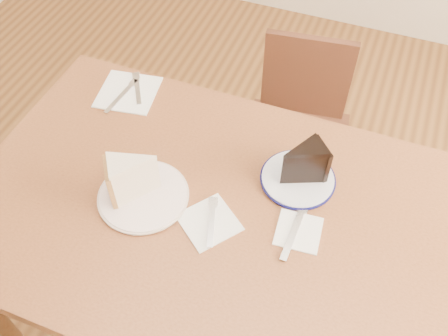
% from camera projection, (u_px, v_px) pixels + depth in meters
% --- Properties ---
extents(ground, '(4.00, 4.00, 0.00)m').
position_uv_depth(ground, '(212.00, 325.00, 1.81)').
color(ground, '#4C2D14').
rests_on(ground, ground).
extents(table, '(1.20, 0.80, 0.75)m').
position_uv_depth(table, '(207.00, 228.00, 1.30)').
color(table, '#542B16').
rests_on(table, ground).
extents(chair_far, '(0.41, 0.41, 0.75)m').
position_uv_depth(chair_far, '(296.00, 131.00, 1.84)').
color(chair_far, '#33180F').
rests_on(chair_far, ground).
extents(plate_cream, '(0.22, 0.22, 0.01)m').
position_uv_depth(plate_cream, '(143.00, 196.00, 1.24)').
color(plate_cream, white).
rests_on(plate_cream, table).
extents(plate_navy, '(0.18, 0.18, 0.01)m').
position_uv_depth(plate_navy, '(298.00, 179.00, 1.27)').
color(plate_navy, white).
rests_on(plate_navy, table).
extents(carrot_cake, '(0.14, 0.13, 0.11)m').
position_uv_depth(carrot_cake, '(136.00, 178.00, 1.20)').
color(carrot_cake, beige).
rests_on(carrot_cake, plate_cream).
extents(chocolate_cake, '(0.13, 0.12, 0.10)m').
position_uv_depth(chocolate_cake, '(300.00, 165.00, 1.23)').
color(chocolate_cake, black).
rests_on(chocolate_cake, plate_navy).
extents(napkin_cream, '(0.17, 0.17, 0.00)m').
position_uv_depth(napkin_cream, '(209.00, 222.00, 1.19)').
color(napkin_cream, white).
rests_on(napkin_cream, table).
extents(napkin_navy, '(0.11, 0.11, 0.00)m').
position_uv_depth(napkin_navy, '(299.00, 231.00, 1.18)').
color(napkin_navy, white).
rests_on(napkin_navy, table).
extents(napkin_spare, '(0.19, 0.19, 0.00)m').
position_uv_depth(napkin_spare, '(128.00, 92.00, 1.48)').
color(napkin_spare, white).
rests_on(napkin_spare, table).
extents(fork_cream, '(0.06, 0.14, 0.00)m').
position_uv_depth(fork_cream, '(212.00, 222.00, 1.19)').
color(fork_cream, silver).
rests_on(fork_cream, napkin_cream).
extents(knife_navy, '(0.02, 0.17, 0.00)m').
position_uv_depth(knife_navy, '(294.00, 231.00, 1.17)').
color(knife_navy, silver).
rests_on(knife_navy, napkin_navy).
extents(fork_spare, '(0.09, 0.13, 0.00)m').
position_uv_depth(fork_spare, '(137.00, 89.00, 1.49)').
color(fork_spare, white).
rests_on(fork_spare, napkin_spare).
extents(knife_spare, '(0.03, 0.16, 0.00)m').
position_uv_depth(knife_spare, '(121.00, 96.00, 1.47)').
color(knife_spare, silver).
rests_on(knife_spare, napkin_spare).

